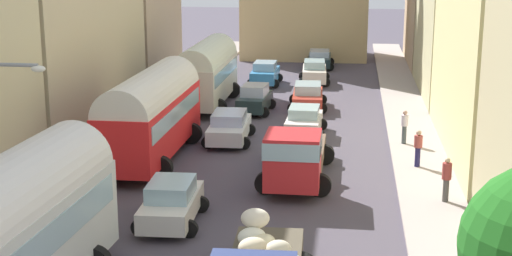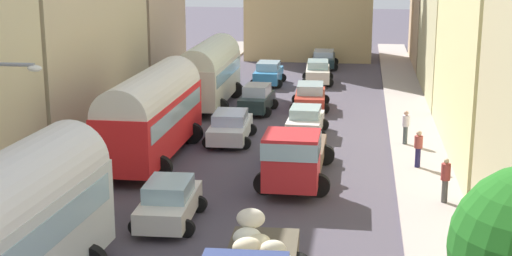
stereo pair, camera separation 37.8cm
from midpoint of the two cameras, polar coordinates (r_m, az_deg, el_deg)
The scene contains 20 objects.
ground_plane at distance 39.24m, azimuth 1.61°, elevation -0.15°, with size 154.00×154.00×0.00m, color #46404B.
sidewalk_left at distance 40.65m, azimuth -8.60°, elevation 0.29°, with size 2.50×70.00×0.14m, color gray.
sidewalk_right at distance 39.10m, azimuth 12.22°, elevation -0.41°, with size 2.50×70.00×0.14m, color #9F938E.
building_right_2 at distance 35.47m, azimuth 18.93°, elevation 5.88°, with size 5.32×14.79×10.01m.
building_right_3 at distance 49.45m, azimuth 16.65°, elevation 9.13°, with size 6.51×12.70×11.77m.
building_right_4 at distance 61.97m, azimuth 14.66°, elevation 9.18°, with size 5.34×11.05×9.84m.
parked_bus_1 at distance 33.76m, azimuth -7.66°, elevation 1.31°, with size 3.37×9.47×4.06m.
parked_bus_2 at distance 44.76m, azimuth -3.34°, elevation 4.41°, with size 3.26×8.46×3.93m.
cargo_truck_1 at distance 29.85m, azimuth 3.34°, elevation -2.10°, with size 2.99×7.26×2.51m.
car_0 at distance 38.14m, azimuth 4.07°, elevation 0.55°, with size 2.32×3.66×1.46m.
car_1 at distance 44.27m, azimuth 4.41°, elevation 2.44°, with size 2.42×4.23×1.52m.
car_2 at distance 52.42m, azimuth 4.95°, elevation 4.28°, with size 2.34×4.02×1.63m.
car_3 at distance 59.23m, azimuth 5.37°, elevation 5.27°, with size 2.38×4.36×1.38m.
car_4 at distance 26.23m, azimuth -6.24°, elevation -5.64°, with size 2.35×3.93×1.56m.
car_5 at distance 36.73m, azimuth -1.68°, elevation 0.10°, with size 2.45×4.31×1.51m.
car_6 at distance 43.11m, azimuth 0.33°, elevation 2.23°, with size 2.26×3.75×1.64m.
car_7 at distance 51.77m, azimuth 1.16°, elevation 4.19°, with size 2.27×3.87×1.60m.
pedestrian_0 at distance 28.62m, azimuth 14.63°, elevation -3.77°, with size 0.44×0.44×1.84m.
pedestrian_1 at distance 36.49m, azimuth 11.64°, elevation 0.14°, with size 0.44×0.44×1.77m.
pedestrian_2 at distance 32.82m, azimuth 12.60°, elevation -1.48°, with size 0.48×0.48×1.76m.
Camera 2 is at (4.45, -10.80, 9.50)m, focal length 52.41 mm.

